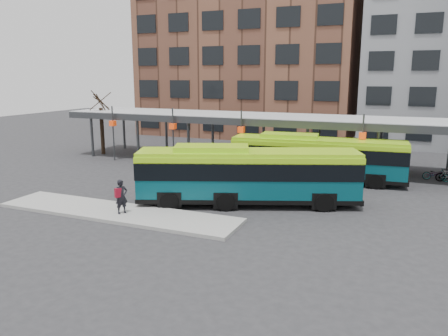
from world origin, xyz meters
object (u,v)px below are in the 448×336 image
Objects in this scene: tree at (102,129)px; bus_rear at (316,157)px; bus_front at (247,174)px; pedestrian at (121,196)px.

bus_rear is (21.01, -3.11, -0.71)m from tree.
bus_front is at bearing -29.87° from tree.
pedestrian is (-7.98, -12.15, -0.62)m from bus_rear.
bus_front is (18.45, -10.60, -0.62)m from tree.
tree is 20.11m from pedestrian.
tree is at bearing 166.68° from bus_rear.
bus_rear is at bearing -8.42° from tree.
bus_front is at bearing -17.12° from pedestrian.
tree is 0.46× the size of bus_rear.
bus_front is 7.91m from bus_rear.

